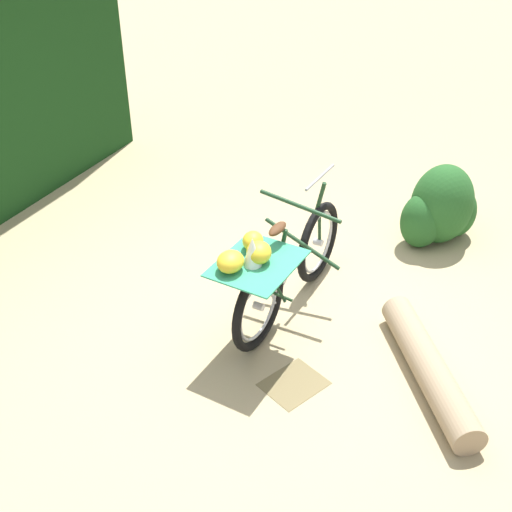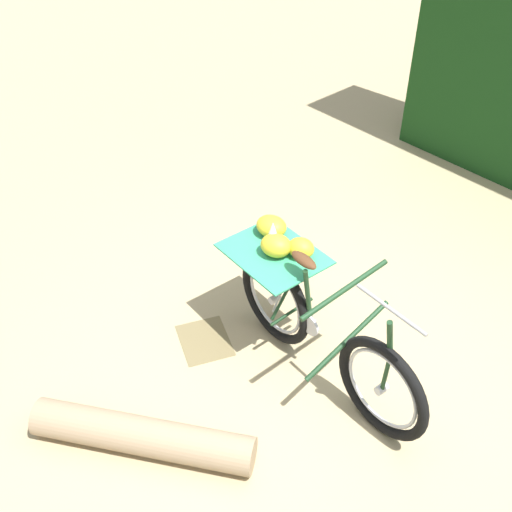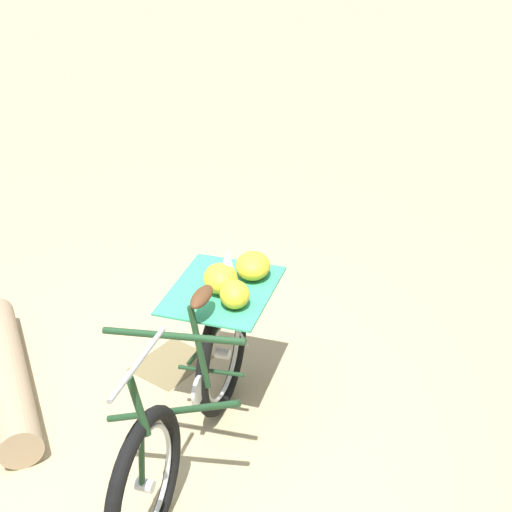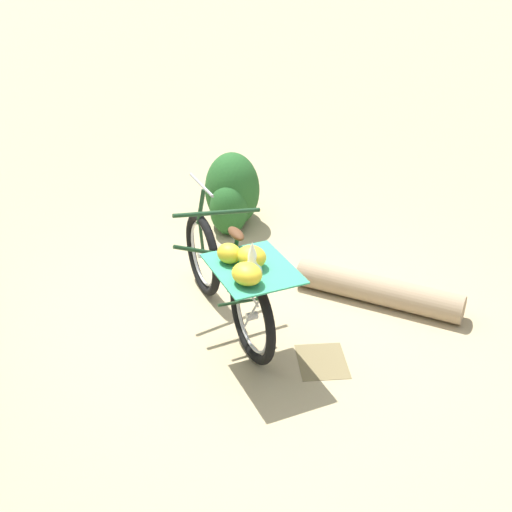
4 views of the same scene
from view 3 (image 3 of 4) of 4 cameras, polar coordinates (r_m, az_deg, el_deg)
ground_plane at (r=4.14m, az=-3.51°, el=-16.01°), size 60.00×60.00×0.00m
bicycle at (r=3.96m, az=-4.31°, el=-8.95°), size 1.78×0.95×1.03m
fallen_log at (r=4.81m, az=-18.31°, el=-8.40°), size 0.95×1.35×0.24m
leaf_litter_patch at (r=4.88m, az=-6.45°, el=-8.04°), size 0.44×0.36×0.01m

